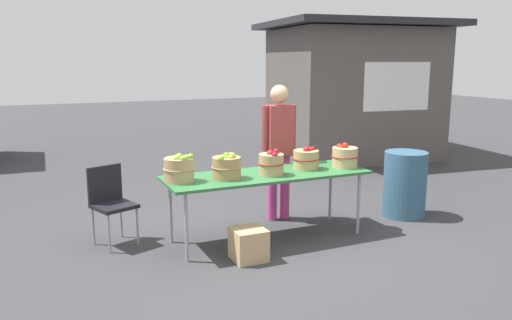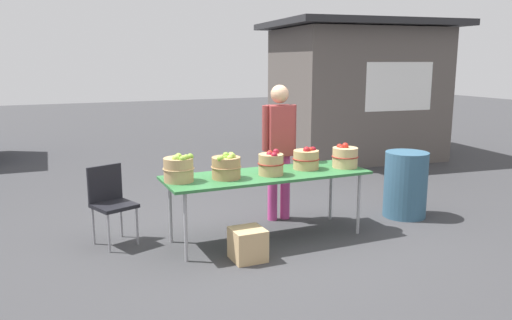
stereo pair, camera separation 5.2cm
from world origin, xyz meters
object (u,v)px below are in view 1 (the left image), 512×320
(apple_basket_red_1, at_px, (306,159))
(folding_chair, at_px, (111,199))
(apple_basket_red_0, at_px, (271,164))
(vendor_adult, at_px, (279,142))
(market_table, at_px, (267,177))
(produce_crate, at_px, (249,244))
(apple_basket_red_2, at_px, (345,157))
(apple_basket_green_0, at_px, (179,169))
(apple_basket_green_1, at_px, (227,167))
(trash_barrel, at_px, (405,184))

(apple_basket_red_1, relative_size, folding_chair, 0.37)
(apple_basket_red_0, bearing_deg, vendor_adult, 57.03)
(vendor_adult, height_order, folding_chair, vendor_adult)
(vendor_adult, bearing_deg, market_table, 56.48)
(apple_basket_red_1, xyz_separation_m, produce_crate, (-0.97, -0.55, -0.70))
(apple_basket_red_2, height_order, folding_chair, apple_basket_red_2)
(market_table, xyz_separation_m, apple_basket_red_1, (0.52, 0.04, 0.16))
(vendor_adult, distance_m, produce_crate, 1.63)
(apple_basket_red_2, bearing_deg, folding_chair, 166.87)
(apple_basket_green_0, distance_m, apple_basket_red_1, 1.52)
(folding_chair, relative_size, produce_crate, 2.64)
(folding_chair, bearing_deg, market_table, -39.23)
(apple_basket_green_0, height_order, folding_chair, apple_basket_green_0)
(apple_basket_green_1, bearing_deg, apple_basket_red_1, 4.68)
(apple_basket_red_0, height_order, apple_basket_red_1, apple_basket_red_0)
(folding_chair, bearing_deg, vendor_adult, -19.87)
(apple_basket_green_1, relative_size, produce_crate, 1.00)
(apple_basket_green_0, bearing_deg, trash_barrel, -0.04)
(apple_basket_red_0, xyz_separation_m, produce_crate, (-0.46, -0.43, -0.71))
(market_table, height_order, apple_basket_green_0, apple_basket_green_0)
(apple_basket_red_1, relative_size, produce_crate, 0.97)
(market_table, bearing_deg, produce_crate, -131.46)
(apple_basket_red_0, bearing_deg, apple_basket_red_2, 0.80)
(market_table, xyz_separation_m, trash_barrel, (1.98, 0.03, -0.29))
(market_table, distance_m, apple_basket_red_1, 0.55)
(produce_crate, bearing_deg, apple_basket_green_0, 135.53)
(market_table, relative_size, apple_basket_green_0, 7.01)
(folding_chair, xyz_separation_m, produce_crate, (1.18, -1.05, -0.35))
(apple_basket_red_0, relative_size, vendor_adult, 0.17)
(folding_chair, distance_m, trash_barrel, 3.64)
(apple_basket_green_0, relative_size, vendor_adult, 0.19)
(apple_basket_red_1, bearing_deg, apple_basket_green_1, -175.32)
(vendor_adult, xyz_separation_m, folding_chair, (-2.06, -0.03, -0.49))
(produce_crate, bearing_deg, folding_chair, 138.26)
(apple_basket_red_0, distance_m, apple_basket_red_2, 0.97)
(apple_basket_red_2, bearing_deg, apple_basket_red_1, 167.11)
(market_table, bearing_deg, apple_basket_red_2, -3.57)
(market_table, relative_size, folding_chair, 2.67)
(vendor_adult, relative_size, produce_crate, 5.20)
(apple_basket_green_1, xyz_separation_m, apple_basket_red_2, (1.48, -0.02, -0.00))
(apple_basket_red_0, relative_size, apple_basket_red_2, 0.93)
(apple_basket_red_0, height_order, folding_chair, apple_basket_red_0)
(folding_chair, bearing_deg, produce_crate, -62.38)
(apple_basket_red_2, bearing_deg, apple_basket_green_0, 177.33)
(apple_basket_green_1, height_order, trash_barrel, apple_basket_green_1)
(vendor_adult, bearing_deg, trash_barrel, 164.19)
(apple_basket_red_2, relative_size, folding_chair, 0.37)
(apple_basket_red_2, height_order, vendor_adult, vendor_adult)
(apple_basket_green_1, relative_size, apple_basket_red_0, 1.11)
(apple_basket_red_0, xyz_separation_m, apple_basket_red_2, (0.97, 0.01, 0.00))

